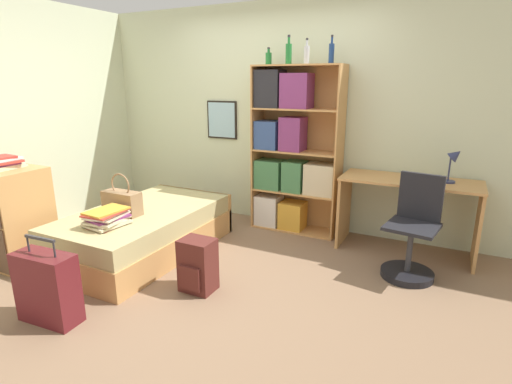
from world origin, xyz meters
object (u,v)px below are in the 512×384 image
Objects in this scene: handbag at (122,202)px; book_stack_on_bed at (107,218)px; bookcase at (289,154)px; desk_lamp at (454,160)px; bottle_clear at (307,54)px; dresser at (11,216)px; bottle_blue at (331,53)px; bed at (145,231)px; desk at (408,201)px; desk_chair at (411,244)px; suitcase at (47,288)px; bottle_brown at (289,53)px; backpack at (198,265)px; bottle_green at (269,58)px.

book_stack_on_bed is (0.11, -0.30, -0.05)m from handbag.
desk_lamp is (1.71, -0.06, 0.09)m from bookcase.
dresser is at bearing -138.17° from bottle_clear.
book_stack_on_bed is 2.75m from bottle_blue.
bed is 1.36× the size of desk.
bookcase is 2.04× the size of desk_chair.
bottle_brown is at bearing 72.17° from suitcase.
backpack is (-0.11, -1.71, -0.68)m from bookcase.
bottle_green is 0.72m from bottle_blue.
handbag is at bearing 105.88° from suitcase.
dresser is (-0.89, -0.55, -0.12)m from handbag.
dresser is 3.35m from bottle_clear.
desk_chair is (2.29, 1.95, 0.04)m from suitcase.
desk is (0.90, -0.10, -1.45)m from bottle_blue.
handbag is 0.62× the size of suitcase.
desk_chair is (2.52, 0.66, 0.08)m from bed.
backpack is at bearing -145.23° from desk_chair.
suitcase is 1.45× the size of backpack.
desk_lamp is (2.54, 2.52, 0.73)m from suitcase.
bed is 2.73× the size of suitcase.
handbag is at bearing -153.43° from desk_lamp.
handbag is at bearing -132.82° from bottle_clear.
handbag is at bearing 31.78° from dresser.
bottle_clear reaches higher than bookcase.
bottle_blue is 2.53m from backpack.
bed is 2.66m from bottle_blue.
handbag is at bearing -136.79° from bottle_blue.
desk is (1.34, -0.10, -0.36)m from bookcase.
bottle_brown is (1.05, 1.25, 1.78)m from bed.
book_stack_on_bed is at bearing -86.54° from bed.
suitcase is 3.65m from desk_lamp.
bottle_clear is (0.47, -0.07, 0.03)m from bottle_green.
backpack is (1.03, -0.23, -0.35)m from handbag.
backpack is (-1.57, -1.09, -0.08)m from desk_chair.
bottle_blue is (0.25, 0.05, 0.01)m from bottle_clear.
bottle_blue is at bearing 0.51° from bookcase.
bottle_blue reaches higher than dresser.
dresser reaches higher than handbag.
bookcase is 1.09m from bottle_green.
book_stack_on_bed is at bearing -147.80° from desk_lamp.
book_stack_on_bed is 0.87× the size of backpack.
book_stack_on_bed is 2.43m from bottle_green.
bottle_green reaches higher than desk_chair.
dresser reaches higher than backpack.
bottle_blue is at bearing 177.06° from desk_lamp.
bottle_clear is 0.26m from bottle_blue.
handbag is at bearing -119.90° from bottle_green.
desk reaches higher than bed.
bottle_blue is at bearing 39.50° from dresser.
bookcase is 1.42× the size of desk.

